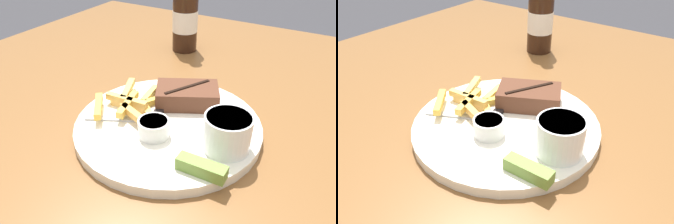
{
  "view_description": "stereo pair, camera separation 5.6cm",
  "coord_description": "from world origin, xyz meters",
  "views": [
    {
      "loc": [
        0.24,
        -0.41,
        1.11
      ],
      "look_at": [
        0.0,
        0.0,
        0.81
      ],
      "focal_mm": 35.0,
      "sensor_mm": 36.0,
      "label": 1
    },
    {
      "loc": [
        0.28,
        -0.38,
        1.11
      ],
      "look_at": [
        0.0,
        0.0,
        0.81
      ],
      "focal_mm": 35.0,
      "sensor_mm": 36.0,
      "label": 2
    }
  ],
  "objects": [
    {
      "name": "knife_utensil",
      "position": [
        -0.03,
        0.04,
        0.79
      ],
      "size": [
        0.05,
        0.17,
        0.01
      ],
      "rotation": [
        0.0,
        0.0,
        1.76
      ],
      "color": "#B7B7BC",
      "rests_on": "dinner_plate"
    },
    {
      "name": "coleslaw_cup",
      "position": [
        0.11,
        -0.02,
        0.82
      ],
      "size": [
        0.07,
        0.07,
        0.06
      ],
      "color": "white",
      "rests_on": "dinner_plate"
    },
    {
      "name": "dining_table",
      "position": [
        0.0,
        0.0,
        0.7
      ],
      "size": [
        1.3,
        1.33,
        0.77
      ],
      "color": "brown",
      "rests_on": "ground_plane"
    },
    {
      "name": "steak_portion",
      "position": [
        -0.0,
        0.07,
        0.81
      ],
      "size": [
        0.14,
        0.12,
        0.04
      ],
      "color": "#512D1E",
      "rests_on": "dinner_plate"
    },
    {
      "name": "dinner_plate",
      "position": [
        0.0,
        0.0,
        0.78
      ],
      "size": [
        0.32,
        0.32,
        0.02
      ],
      "color": "silver",
      "rests_on": "dining_table"
    },
    {
      "name": "fries_pile",
      "position": [
        -0.08,
        0.0,
        0.8
      ],
      "size": [
        0.13,
        0.16,
        0.02
      ],
      "color": "#DBBB52",
      "rests_on": "dinner_plate"
    },
    {
      "name": "pickle_spear",
      "position": [
        0.11,
        -0.09,
        0.8
      ],
      "size": [
        0.07,
        0.02,
        0.02
      ],
      "color": "olive",
      "rests_on": "dinner_plate"
    },
    {
      "name": "fork_utensil",
      "position": [
        -0.08,
        -0.04,
        0.79
      ],
      "size": [
        0.13,
        0.07,
        0.0
      ],
      "rotation": [
        0.0,
        0.0,
        6.75
      ],
      "color": "#B7B7BC",
      "rests_on": "dinner_plate"
    },
    {
      "name": "dipping_sauce_cup",
      "position": [
        0.0,
        -0.05,
        0.8
      ],
      "size": [
        0.05,
        0.05,
        0.03
      ],
      "color": "silver",
      "rests_on": "dinner_plate"
    },
    {
      "name": "beer_bottle",
      "position": [
        -0.15,
        0.35,
        0.85
      ],
      "size": [
        0.07,
        0.07,
        0.23
      ],
      "color": "black",
      "rests_on": "dining_table"
    }
  ]
}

